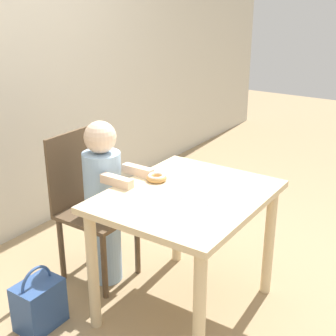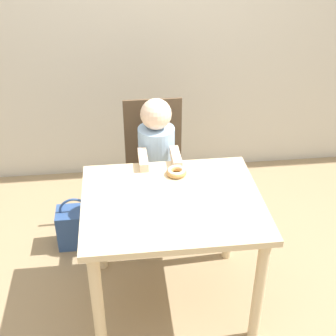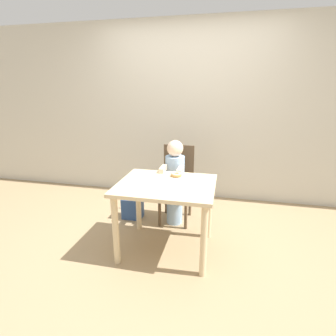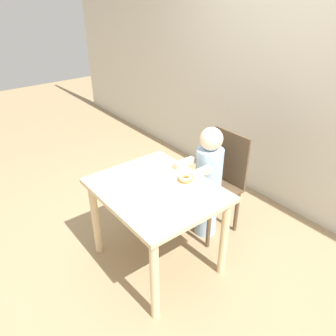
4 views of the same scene
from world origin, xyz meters
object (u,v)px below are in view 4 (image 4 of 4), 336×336
object	(u,v)px
chair	(218,184)
donut	(185,178)
child_figure	(208,182)
handbag	(169,193)

from	to	relation	value
chair	donut	world-z (taller)	chair
chair	child_figure	distance (m)	0.14
child_figure	donut	world-z (taller)	child_figure
child_figure	donut	size ratio (longest dim) A/B	9.14
chair	donut	xyz separation A→B (m)	(0.08, -0.46, 0.27)
handbag	chair	bearing A→B (deg)	12.07
child_figure	handbag	xyz separation A→B (m)	(-0.55, 0.01, -0.39)
donut	chair	bearing A→B (deg)	99.88
child_figure	donut	distance (m)	0.40
chair	donut	bearing A→B (deg)	-80.12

